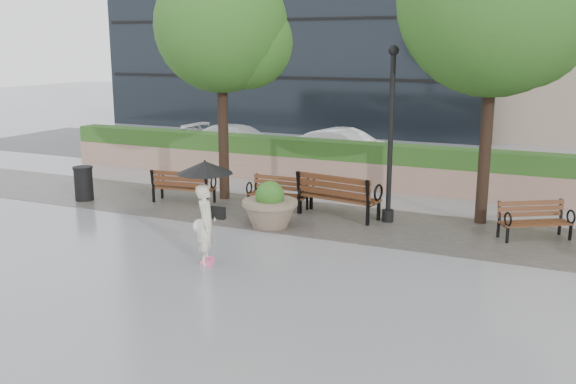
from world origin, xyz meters
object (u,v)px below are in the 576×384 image
at_px(bench_1, 278,200).
at_px(lamppost, 390,146).
at_px(bench_2, 338,204).
at_px(trash_bin, 84,184).
at_px(bench_0, 184,193).
at_px(car_right, 346,148).
at_px(car_left, 240,142).
at_px(pedestrian, 206,202).
at_px(planter_left, 270,209).
at_px(bench_3, 534,228).

bearing_deg(bench_1, lamppost, -1.04).
relative_size(bench_2, lamppost, 0.52).
distance_m(bench_2, lamppost, 1.98).
bearing_deg(trash_bin, bench_2, 9.79).
height_order(bench_0, bench_1, bench_0).
relative_size(bench_0, car_right, 0.45).
bearing_deg(car_right, car_left, 105.45).
distance_m(bench_0, lamppost, 5.83).
distance_m(lamppost, car_left, 9.92).
bearing_deg(car_left, bench_1, -140.31).
xyz_separation_m(bench_2, pedestrian, (-1.17, -4.29, 0.90)).
bearing_deg(bench_1, bench_0, -171.26).
distance_m(bench_1, car_left, 7.81).
height_order(bench_1, lamppost, lamppost).
relative_size(bench_1, planter_left, 1.20).
distance_m(bench_1, pedestrian, 4.57).
bearing_deg(bench_1, pedestrian, -83.67).
xyz_separation_m(bench_2, planter_left, (-1.17, -1.47, 0.10)).
distance_m(bench_1, car_right, 6.74).
xyz_separation_m(bench_3, planter_left, (-5.76, -1.52, 0.18)).
bearing_deg(trash_bin, bench_1, 14.21).
xyz_separation_m(bench_2, car_left, (-6.29, 6.45, 0.31)).
height_order(bench_3, car_left, car_left).
bearing_deg(car_right, bench_2, -152.22).
bearing_deg(bench_3, car_left, 117.08).
bearing_deg(pedestrian, bench_0, 14.69).
distance_m(bench_0, car_left, 7.04).
height_order(bench_2, lamppost, lamppost).
bearing_deg(car_right, trash_bin, 159.08).
relative_size(bench_0, bench_2, 0.81).
xyz_separation_m(bench_0, bench_1, (2.63, 0.44, -0.02)).
distance_m(bench_1, planter_left, 1.71).
distance_m(bench_0, bench_2, 4.36).
xyz_separation_m(car_right, pedestrian, (1.03, -11.13, 0.59)).
bearing_deg(lamppost, car_right, 117.17).
relative_size(bench_1, bench_3, 0.97).
xyz_separation_m(lamppost, car_left, (-7.54, 6.33, -1.22)).
xyz_separation_m(bench_0, pedestrian, (3.18, -3.99, 0.96)).
height_order(bench_0, bench_3, bench_0).
height_order(bench_3, pedestrian, pedestrian).
height_order(bench_0, car_left, car_left).
xyz_separation_m(car_left, car_right, (4.09, 0.39, 0.01)).
bearing_deg(bench_3, bench_0, 149.81).
bearing_deg(bench_0, trash_bin, 12.30).
distance_m(trash_bin, car_left, 7.69).
bearing_deg(pedestrian, bench_1, -16.82).
bearing_deg(car_right, bench_0, 173.23).
relative_size(trash_bin, car_left, 0.21).
bearing_deg(bench_3, lamppost, 146.40).
relative_size(bench_3, trash_bin, 1.80).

